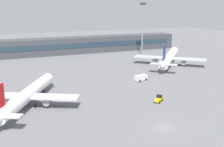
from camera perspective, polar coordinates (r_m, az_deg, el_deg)
The scene contains 7 objects.
ground_plane at distance 97.96m, azimuth -2.47°, elevation -1.96°, with size 400.00×400.00×0.00m, color slate.
terminal_building at distance 159.11m, azimuth -11.17°, elevation 5.52°, with size 145.73×12.13×9.00m.
airplane_near at distance 79.31m, azimuth -16.72°, elevation -4.03°, with size 26.81×36.90×10.04m.
airplane_mid at distance 131.04m, azimuth 11.75°, elevation 3.35°, with size 34.57×36.80×11.55m.
baggage_tug_yellow at distance 80.18m, azimuth 9.54°, elevation -5.14°, with size 3.75×3.42×1.75m.
service_van_white at distance 101.12m, azimuth 5.93°, elevation -0.87°, with size 5.57×3.63×2.08m.
floodlight_tower_west at distance 155.43m, azimuth 6.29°, elevation 9.83°, with size 3.20×0.80×28.19m.
Camera 1 is at (-33.98, -47.99, 26.43)m, focal length 44.57 mm.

